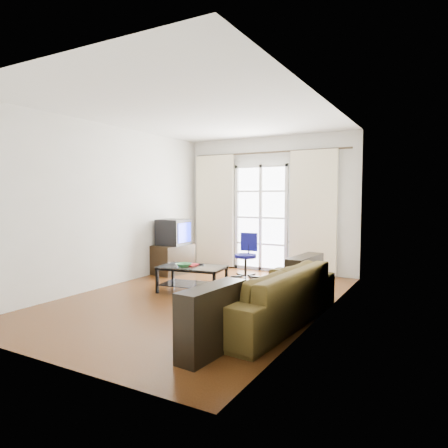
# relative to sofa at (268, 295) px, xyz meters

# --- Properties ---
(floor) EXTENTS (5.20, 5.20, 0.00)m
(floor) POSITION_rel_sofa_xyz_m (-1.31, 0.53, -0.33)
(floor) COLOR #5D3416
(floor) RESTS_ON ground
(ceiling) EXTENTS (5.20, 5.20, 0.00)m
(ceiling) POSITION_rel_sofa_xyz_m (-1.31, 0.53, 2.37)
(ceiling) COLOR white
(ceiling) RESTS_ON wall_back
(wall_back) EXTENTS (3.60, 0.02, 2.70)m
(wall_back) POSITION_rel_sofa_xyz_m (-1.31, 3.13, 1.02)
(wall_back) COLOR white
(wall_back) RESTS_ON floor
(wall_front) EXTENTS (3.60, 0.02, 2.70)m
(wall_front) POSITION_rel_sofa_xyz_m (-1.31, -2.07, 1.02)
(wall_front) COLOR white
(wall_front) RESTS_ON floor
(wall_left) EXTENTS (0.02, 5.20, 2.70)m
(wall_left) POSITION_rel_sofa_xyz_m (-3.11, 0.53, 1.02)
(wall_left) COLOR white
(wall_left) RESTS_ON floor
(wall_right) EXTENTS (0.02, 5.20, 2.70)m
(wall_right) POSITION_rel_sofa_xyz_m (0.49, 0.53, 1.02)
(wall_right) COLOR white
(wall_right) RESTS_ON floor
(french_door) EXTENTS (1.16, 0.06, 2.15)m
(french_door) POSITION_rel_sofa_xyz_m (-1.46, 3.07, 0.74)
(french_door) COLOR white
(french_door) RESTS_ON wall_back
(curtain_rod) EXTENTS (3.30, 0.04, 0.04)m
(curtain_rod) POSITION_rel_sofa_xyz_m (-1.31, 3.03, 2.05)
(curtain_rod) COLOR #4C3F2D
(curtain_rod) RESTS_ON wall_back
(curtain_left) EXTENTS (0.90, 0.07, 2.35)m
(curtain_left) POSITION_rel_sofa_xyz_m (-2.51, 3.01, 0.87)
(curtain_left) COLOR #F8EDC7
(curtain_left) RESTS_ON curtain_rod
(curtain_right) EXTENTS (0.90, 0.07, 2.35)m
(curtain_right) POSITION_rel_sofa_xyz_m (-0.36, 3.01, 0.87)
(curtain_right) COLOR #F8EDC7
(curtain_right) RESTS_ON curtain_rod
(radiator) EXTENTS (0.64, 0.12, 0.64)m
(radiator) POSITION_rel_sofa_xyz_m (-0.51, 3.03, -0.00)
(radiator) COLOR gray
(radiator) RESTS_ON floor
(sofa) EXTENTS (2.42, 1.25, 0.67)m
(sofa) POSITION_rel_sofa_xyz_m (0.00, 0.00, 0.00)
(sofa) COLOR brown
(sofa) RESTS_ON floor
(coffee_table) EXTENTS (1.09, 0.73, 0.41)m
(coffee_table) POSITION_rel_sofa_xyz_m (-1.62, 0.80, -0.07)
(coffee_table) COLOR silver
(coffee_table) RESTS_ON floor
(bowl) EXTENTS (0.34, 0.34, 0.06)m
(bowl) POSITION_rel_sofa_xyz_m (-1.70, 0.68, 0.11)
(bowl) COLOR #30843C
(bowl) RESTS_ON coffee_table
(book) EXTENTS (0.23, 0.28, 0.02)m
(book) POSITION_rel_sofa_xyz_m (-1.74, 0.81, 0.09)
(book) COLOR #A42114
(book) RESTS_ON coffee_table
(remote) EXTENTS (0.18, 0.10, 0.02)m
(remote) POSITION_rel_sofa_xyz_m (-1.60, 0.95, 0.09)
(remote) COLOR black
(remote) RESTS_ON coffee_table
(tv_stand) EXTENTS (0.62, 0.83, 0.56)m
(tv_stand) POSITION_rel_sofa_xyz_m (-2.82, 1.90, -0.05)
(tv_stand) COLOR black
(tv_stand) RESTS_ON floor
(crt_tv) EXTENTS (0.57, 0.56, 0.50)m
(crt_tv) POSITION_rel_sofa_xyz_m (-2.82, 1.91, 0.48)
(crt_tv) COLOR black
(crt_tv) RESTS_ON tv_stand
(task_chair) EXTENTS (0.61, 0.61, 0.82)m
(task_chair) POSITION_rel_sofa_xyz_m (-1.38, 2.24, -0.09)
(task_chair) COLOR black
(task_chair) RESTS_ON floor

